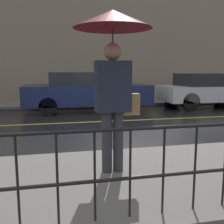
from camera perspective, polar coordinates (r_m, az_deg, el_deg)
ground_plane at (r=8.00m, az=-2.27°, el=-2.09°), size 80.00×80.00×0.00m
sidewalk_near at (r=3.85m, az=9.77°, el=-13.72°), size 28.00×2.46×0.11m
sidewalk_far at (r=12.11m, az=-5.76°, el=1.87°), size 28.00×1.96×0.11m
lane_marking at (r=8.00m, az=-2.27°, el=-2.07°), size 25.20×0.12×0.01m
building_storefront at (r=13.20m, az=-6.54°, el=14.50°), size 28.00×0.30×5.65m
railing_foreground at (r=2.81m, az=17.72°, el=-9.17°), size 12.00×0.04×0.90m
pedestrian at (r=3.60m, az=0.22°, el=13.68°), size 1.05×1.05×2.21m
car_navy at (r=10.09m, az=-5.56°, el=4.51°), size 4.76×1.73×1.49m
car_white at (r=11.84m, az=19.94°, el=4.58°), size 4.04×1.89×1.43m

